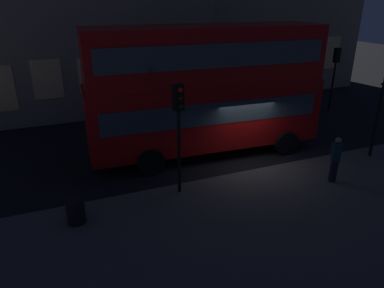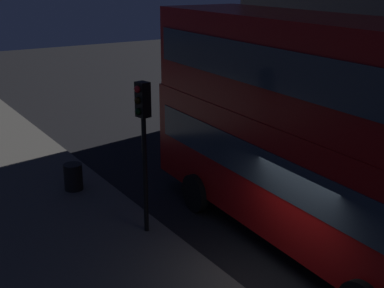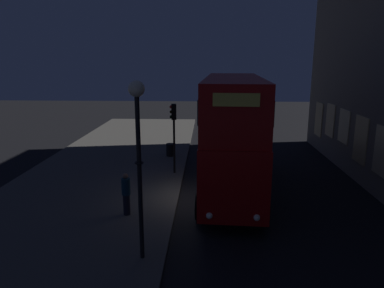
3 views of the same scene
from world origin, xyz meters
name	(u,v)px [view 2 (image 2 of 3)]	position (x,y,z in m)	size (l,w,h in m)	color
ground_plane	(284,282)	(0.00, 0.00, 0.00)	(80.00, 80.00, 0.00)	black
double_decker_bus	(304,122)	(-1.26, 1.53, 3.09)	(10.24, 3.29, 5.53)	#9E0C0C
traffic_light_near_kerb	(143,126)	(-3.57, -1.51, 2.91)	(0.36, 0.38, 3.87)	black
litter_bin	(73,177)	(-7.17, -2.09, 0.53)	(0.56, 0.56, 0.81)	black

